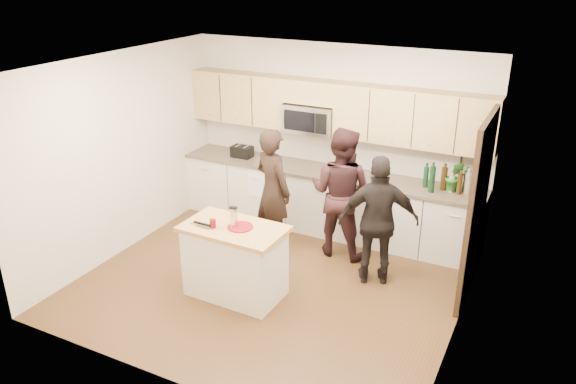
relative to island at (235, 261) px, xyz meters
The scene contains 21 objects.
floor 0.67m from the island, 57.26° to the left, with size 4.50×4.50×0.00m, color #54331D.
room_shell 1.37m from the island, 57.26° to the left, with size 4.52×4.02×2.71m.
back_cabinetry 2.12m from the island, 82.86° to the left, with size 4.50×0.66×0.94m.
upper_cabinetry 2.66m from the island, 82.48° to the left, with size 4.50×0.33×0.75m.
microwave 2.51m from the island, 91.22° to the left, with size 0.76×0.41×0.40m.
doorway 2.90m from the island, 27.70° to the left, with size 0.06×1.25×2.20m.
framed_picture 3.36m from the island, 47.23° to the left, with size 0.30×0.03×0.38m.
dish_towel 2.06m from the island, 109.78° to the left, with size 0.34×0.60×0.48m.
island is the anchor object (origin of this frame).
red_plate 0.46m from the island, 12.29° to the left, with size 0.30×0.30×0.02m, color maroon.
box_grater 0.59m from the island, 38.12° to the right, with size 0.08×0.06×0.24m.
drink_glass 0.55m from the island, 148.77° to the right, with size 0.07×0.07×0.10m, color maroon.
cutting_board 0.60m from the island, behind, with size 0.23×0.20×0.02m, color tan.
tongs 0.60m from the island, 156.40° to the right, with size 0.25×0.03×0.02m, color black.
knife 0.59m from the island, 149.24° to the right, with size 0.22×0.02×0.01m, color silver.
toaster 2.44m from the island, 118.59° to the left, with size 0.32×0.20×0.17m.
bottle_cluster 2.97m from the island, 46.39° to the left, with size 0.61×0.28×0.41m.
orchid 3.04m from the island, 46.01° to the left, with size 0.23×0.19×0.42m, color #317C32.
woman_left 1.35m from the island, 97.58° to the left, with size 0.63×0.41×1.72m, color black.
woman_center 1.75m from the island, 65.16° to the left, with size 0.87×0.67×1.78m, color black.
woman_right 1.79m from the island, 36.76° to the left, with size 0.97×0.40×1.65m, color black.
Camera 1 is at (2.92, -5.33, 3.76)m, focal length 35.00 mm.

